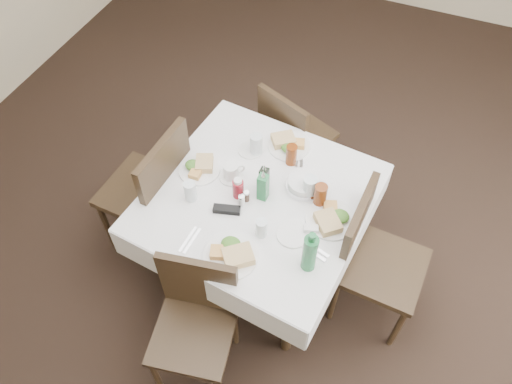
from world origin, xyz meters
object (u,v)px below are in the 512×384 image
at_px(oil_cruet_green, 263,186).
at_px(ketchup_bottle, 238,188).
at_px(chair_east, 370,253).
at_px(green_bottle, 310,253).
at_px(water_e, 310,187).
at_px(chair_west, 154,187).
at_px(chair_south, 196,315).
at_px(water_s, 261,228).
at_px(water_w, 190,191).
at_px(oil_cruet_dark, 264,178).
at_px(water_n, 256,144).
at_px(bread_basket, 303,185).
at_px(coffee_mug, 232,172).
at_px(dining_table, 258,205).
at_px(chair_north, 291,133).

xyz_separation_m(oil_cruet_green, ketchup_bottle, (-0.13, -0.04, -0.03)).
relative_size(chair_east, green_bottle, 3.36).
bearing_deg(water_e, chair_west, -169.25).
distance_m(chair_south, oil_cruet_green, 0.79).
distance_m(water_s, ketchup_bottle, 0.30).
relative_size(water_w, oil_cruet_dark, 0.64).
relative_size(water_n, ketchup_bottle, 1.02).
distance_m(chair_west, bread_basket, 0.95).
relative_size(ketchup_bottle, coffee_mug, 0.97).
xyz_separation_m(dining_table, water_n, (-0.14, 0.31, 0.16)).
height_order(chair_west, water_s, chair_west).
bearing_deg(chair_west, water_w, -16.32).
bearing_deg(water_e, dining_table, -156.63).
height_order(chair_north, oil_cruet_green, oil_cruet_green).
xyz_separation_m(dining_table, coffee_mug, (-0.20, 0.07, 0.14)).
bearing_deg(water_s, water_w, 171.06).
height_order(water_s, oil_cruet_dark, oil_cruet_dark).
bearing_deg(water_e, chair_east, -14.11).
height_order(ketchup_bottle, green_bottle, green_bottle).
relative_size(chair_north, chair_east, 0.91).
relative_size(bread_basket, green_bottle, 0.70).
bearing_deg(water_e, oil_cruet_dark, -170.00).
height_order(chair_north, green_bottle, green_bottle).
distance_m(chair_west, coffee_mug, 0.55).
xyz_separation_m(chair_east, ketchup_bottle, (-0.80, -0.05, 0.27)).
distance_m(bread_basket, ketchup_bottle, 0.38).
bearing_deg(water_s, chair_east, 22.78).
distance_m(chair_west, oil_cruet_dark, 0.75).
height_order(water_n, oil_cruet_green, oil_cruet_green).
distance_m(water_e, bread_basket, 0.07).
bearing_deg(chair_north, coffee_mug, -99.83).
bearing_deg(coffee_mug, dining_table, -18.67).
bearing_deg(ketchup_bottle, dining_table, 21.05).
bearing_deg(coffee_mug, ketchup_bottle, -49.87).
height_order(chair_east, ketchup_bottle, chair_east).
xyz_separation_m(water_e, ketchup_bottle, (-0.37, -0.16, -0.01)).
xyz_separation_m(water_n, water_e, (0.41, -0.19, 0.00)).
bearing_deg(oil_cruet_dark, oil_cruet_green, -72.73).
distance_m(dining_table, water_s, 0.30).
bearing_deg(water_w, green_bottle, -11.92).
xyz_separation_m(water_s, bread_basket, (0.10, 0.39, -0.03)).
distance_m(chair_north, chair_east, 1.09).
xyz_separation_m(water_e, oil_cruet_green, (-0.24, -0.11, 0.03)).
distance_m(dining_table, chair_north, 0.80).
distance_m(dining_table, water_n, 0.37).
height_order(water_s, ketchup_bottle, ketchup_bottle).
distance_m(water_n, water_e, 0.45).
xyz_separation_m(water_s, ketchup_bottle, (-0.22, 0.20, 0.01)).
bearing_deg(oil_cruet_green, ketchup_bottle, -162.52).
height_order(chair_west, green_bottle, green_bottle).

